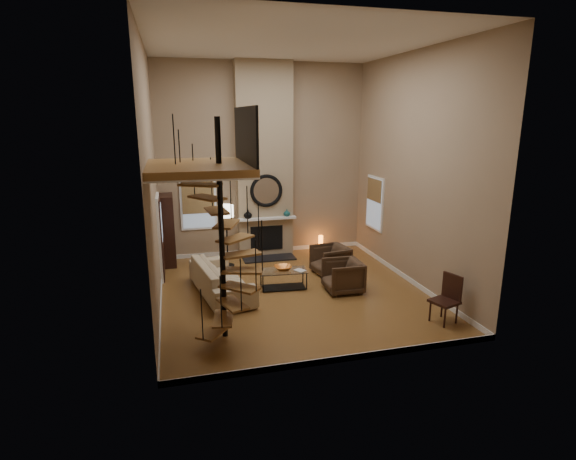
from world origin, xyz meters
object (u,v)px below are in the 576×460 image
object	(u,v)px
sofa	(220,278)
floor_lamp	(226,216)
hutch	(167,231)
armchair_far	(346,276)
accent_lamp	(321,243)
side_chair	(448,297)
coffee_table	(283,277)
armchair_near	(333,260)

from	to	relation	value
sofa	floor_lamp	bearing A→B (deg)	-21.55
hutch	armchair_far	bearing A→B (deg)	-37.13
accent_lamp	sofa	bearing A→B (deg)	-141.69
hutch	side_chair	bearing A→B (deg)	-43.59
side_chair	accent_lamp	bearing A→B (deg)	99.78
accent_lamp	side_chair	size ratio (longest dim) A/B	0.49
sofa	accent_lamp	distance (m)	4.25
sofa	coffee_table	size ratio (longest dim) A/B	2.11
armchair_near	accent_lamp	xyz separation A→B (m)	(0.32, 1.93, -0.10)
accent_lamp	coffee_table	bearing A→B (deg)	-124.60
accent_lamp	hutch	bearing A→B (deg)	-178.93
floor_lamp	side_chair	xyz separation A→B (m)	(3.82, -4.55, -0.89)
hutch	floor_lamp	size ratio (longest dim) A/B	1.18
hutch	side_chair	size ratio (longest dim) A/B	2.02
armchair_far	hutch	bearing A→B (deg)	-125.65
sofa	floor_lamp	size ratio (longest dim) A/B	1.43
coffee_table	side_chair	world-z (taller)	side_chair
hutch	accent_lamp	distance (m)	4.55
accent_lamp	side_chair	world-z (taller)	side_chair
side_chair	coffee_table	bearing A→B (deg)	136.91
accent_lamp	armchair_near	bearing A→B (deg)	-99.29
armchair_near	side_chair	bearing A→B (deg)	11.35
armchair_far	coffee_table	distance (m)	1.49
sofa	side_chair	size ratio (longest dim) A/B	2.45
hutch	armchair_far	distance (m)	5.13
hutch	accent_lamp	size ratio (longest dim) A/B	4.12
sofa	accent_lamp	size ratio (longest dim) A/B	5.01
floor_lamp	side_chair	world-z (taller)	floor_lamp
coffee_table	accent_lamp	size ratio (longest dim) A/B	2.37
armchair_near	coffee_table	world-z (taller)	armchair_near
sofa	armchair_far	xyz separation A→B (m)	(2.90, -0.53, -0.04)
sofa	armchair_near	world-z (taller)	sofa
hutch	armchair_near	distance (m)	4.61
hutch	side_chair	world-z (taller)	hutch
sofa	accent_lamp	bearing A→B (deg)	-61.39
coffee_table	side_chair	size ratio (longest dim) A/B	1.16
armchair_near	floor_lamp	distance (m)	3.08
coffee_table	accent_lamp	world-z (taller)	accent_lamp
armchair_near	sofa	bearing A→B (deg)	-85.88
armchair_far	floor_lamp	distance (m)	3.67
sofa	side_chair	bearing A→B (deg)	-131.16
armchair_near	armchair_far	world-z (taller)	armchair_near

